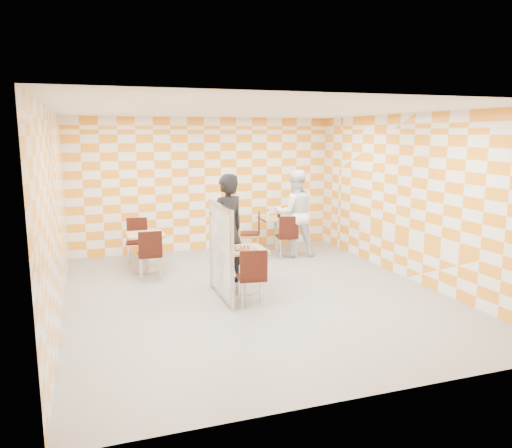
% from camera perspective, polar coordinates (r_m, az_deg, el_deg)
% --- Properties ---
extents(room_shell, '(7.00, 7.00, 7.00)m').
position_cam_1_polar(room_shell, '(8.58, -1.37, 2.65)').
color(room_shell, gray).
rests_on(room_shell, ground).
extents(main_table, '(0.70, 0.70, 0.75)m').
position_cam_1_polar(main_table, '(8.40, -1.39, -4.41)').
color(main_table, tan).
rests_on(main_table, ground).
extents(second_table, '(0.70, 0.70, 0.75)m').
position_cam_1_polar(second_table, '(11.41, 2.27, -0.49)').
color(second_table, tan).
rests_on(second_table, ground).
extents(empty_table, '(0.70, 0.70, 0.75)m').
position_cam_1_polar(empty_table, '(9.86, -12.46, -2.44)').
color(empty_table, tan).
rests_on(empty_table, ground).
extents(chair_main_front, '(0.48, 0.49, 0.92)m').
position_cam_1_polar(chair_main_front, '(7.63, -0.41, -5.67)').
color(chair_main_front, black).
rests_on(chair_main_front, ground).
extents(chair_second_front, '(0.48, 0.49, 0.92)m').
position_cam_1_polar(chair_second_front, '(10.67, 3.64, -1.06)').
color(chair_second_front, black).
rests_on(chair_second_front, ground).
extents(chair_second_side, '(0.54, 0.54, 0.92)m').
position_cam_1_polar(chair_second_side, '(11.10, -0.21, -0.59)').
color(chair_second_side, black).
rests_on(chair_second_side, ground).
extents(chair_empty_near, '(0.43, 0.44, 0.92)m').
position_cam_1_polar(chair_empty_near, '(9.25, -12.02, -3.03)').
color(chair_empty_near, black).
rests_on(chair_empty_near, ground).
extents(chair_empty_far, '(0.48, 0.49, 0.92)m').
position_cam_1_polar(chair_empty_far, '(10.58, -13.43, -1.42)').
color(chair_empty_far, black).
rests_on(chair_empty_far, ground).
extents(partition, '(0.08, 1.38, 1.55)m').
position_cam_1_polar(partition, '(8.00, -4.04, -3.10)').
color(partition, white).
rests_on(partition, ground).
extents(man_dark, '(0.84, 0.72, 1.97)m').
position_cam_1_polar(man_dark, '(8.75, -3.35, -0.65)').
color(man_dark, black).
rests_on(man_dark, ground).
extents(man_white, '(1.02, 0.85, 1.88)m').
position_cam_1_polar(man_white, '(10.82, 4.48, 1.23)').
color(man_white, white).
rests_on(man_white, ground).
extents(pizza_on_foil, '(0.40, 0.40, 0.04)m').
position_cam_1_polar(pizza_on_foil, '(8.32, -1.37, -2.72)').
color(pizza_on_foil, silver).
rests_on(pizza_on_foil, main_table).
extents(sport_bottle, '(0.06, 0.06, 0.20)m').
position_cam_1_polar(sport_bottle, '(11.33, 1.35, 1.13)').
color(sport_bottle, white).
rests_on(sport_bottle, second_table).
extents(soda_bottle, '(0.07, 0.07, 0.23)m').
position_cam_1_polar(soda_bottle, '(11.39, 2.63, 1.25)').
color(soda_bottle, black).
rests_on(soda_bottle, second_table).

